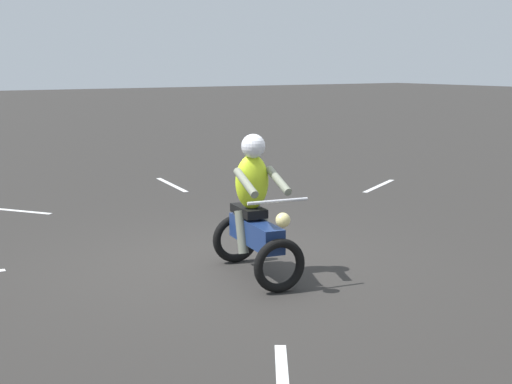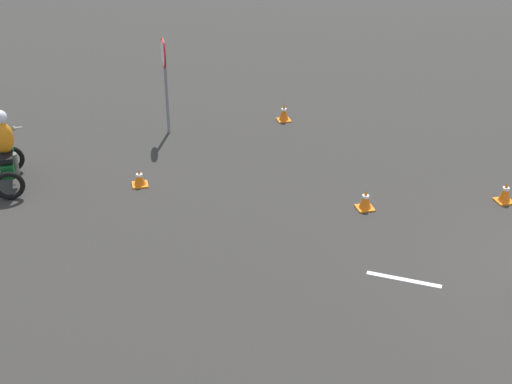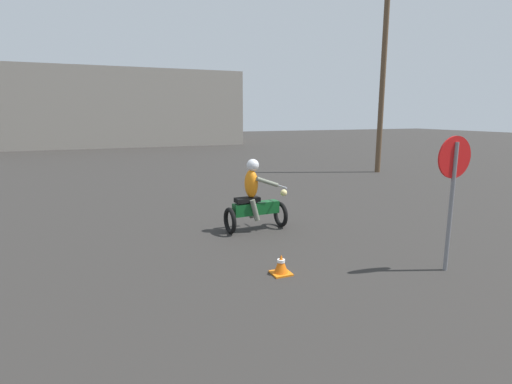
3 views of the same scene
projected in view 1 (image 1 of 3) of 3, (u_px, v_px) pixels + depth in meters
ground_plane at (225, 265)px, 8.80m from camera, size 120.00×120.00×0.00m
motorcycle_rider_foreground at (255, 215)px, 8.23m from camera, size 0.86×1.55×1.66m
lane_stripe_ne at (282, 375)px, 5.68m from camera, size 0.74×1.07×0.01m
lane_stripe_sw at (379, 186)px, 14.44m from camera, size 1.53×0.91×0.01m
lane_stripe_s at (172, 185)px, 14.58m from camera, size 0.35×1.83×0.01m
lane_stripe_se at (11, 210)px, 12.05m from camera, size 1.05×1.39×0.01m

